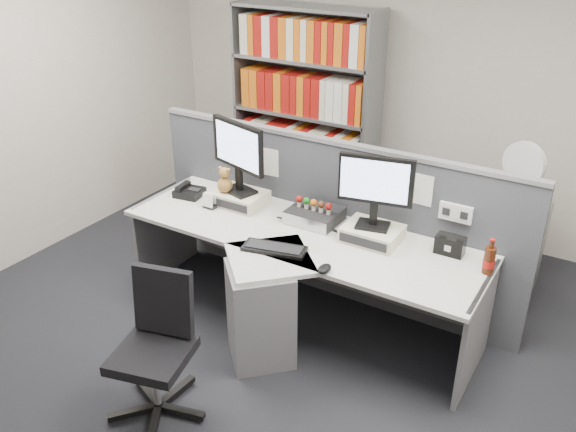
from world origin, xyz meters
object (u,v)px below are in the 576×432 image
Objects in this scene: desk at (284,279)px; desktop_pc at (315,215)px; desk_calendar at (210,202)px; desk_fan at (524,168)px; shelving_unit at (305,117)px; office_chair at (157,342)px; desk_phone at (189,192)px; speaker at (450,245)px; monitor_left at (238,151)px; mouse at (325,269)px; monitor_right at (375,186)px; cola_bottle at (489,260)px; keyboard at (274,248)px; filing_cabinet at (508,251)px.

desk is 7.29× the size of desktop_pc.
desk_fan reaches higher than desk_calendar.
shelving_unit is 2.95m from office_chair.
desk_phone is 1.24× the size of speaker.
desktop_pc is 0.98m from speaker.
monitor_left is at bearing 148.69° from desk.
desk_phone is 0.26× the size of office_chair.
mouse is at bearing -17.10° from desk_phone.
monitor_right is 0.85m from cola_bottle.
monitor_left is 1.22m from mouse.
mouse is 1.23m from desk_calendar.
office_chair is at bearing -105.07° from desk.
speaker is 0.33× the size of desk_fan.
shelving_unit reaches higher than monitor_left.
monitor_right is 2.19× the size of desk_phone.
shelving_unit is at bearing 102.65° from office_chair.
shelving_unit reaches higher than monitor_right.
cola_bottle is (0.79, -0.02, -0.31)m from monitor_right.
mouse is (-0.08, -0.53, -0.38)m from monitor_right.
keyboard is 0.97m from office_chair.
desk_calendar is 1.66m from shelving_unit.
filing_cabinet is (1.83, 1.02, -0.80)m from monitor_left.
desk_calendar is at bearing -149.03° from filing_cabinet.
office_chair is at bearing -58.08° from desk_phone.
keyboard is at bearing -92.28° from desktop_pc.
office_chair is (0.64, -2.83, -0.50)m from shelving_unit.
cola_bottle reaches higher than desk_phone.
shelving_unit reaches higher than desktop_pc.
desk is at bearing -163.77° from cola_bottle.
monitor_right reaches higher than cola_bottle.
filing_cabinet is at bearing 54.25° from monitor_right.
monitor_left reaches higher than keyboard.
shelving_unit is at bearing 93.99° from desk_calendar.
desktop_pc is 1.57m from desk_fan.
filing_cabinet is at bearing -12.07° from shelving_unit.
desktop_pc is (0.63, 0.04, -0.38)m from monitor_left.
monitor_right is at bearing -125.75° from desk_fan.
desk is 5.14× the size of monitor_right.
shelving_unit is (-0.27, 1.46, -0.17)m from monitor_left.
filing_cabinet is 2.80m from office_chair.
desk_fan reaches higher than cola_bottle.
monitor_left is at bearing -176.66° from speaker.
monitor_right is 1.13× the size of keyboard.
filing_cabinet is at bearing 29.03° from monitor_left.
desk is 0.50m from mouse.
desk_calendar is (-0.78, -0.22, 0.00)m from desktop_pc.
desk is 2.12m from shelving_unit.
desk_calendar is 0.06× the size of shelving_unit.
monitor_left reaches higher than cola_bottle.
monitor_right is at bearing 7.97° from desk_calendar.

